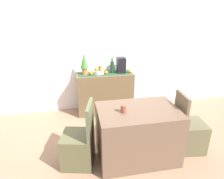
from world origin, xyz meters
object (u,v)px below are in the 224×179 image
at_px(potted_plant, 84,63).
at_px(coffee_cup, 123,109).
at_px(fruit_bowl, 99,72).
at_px(chair_near_window, 79,147).
at_px(sideboard_console, 105,93).
at_px(wine_bottle, 112,67).
at_px(coffee_maker, 121,65).
at_px(chair_by_corner, 188,133).
at_px(dining_table, 137,133).

xyz_separation_m(potted_plant, coffee_cup, (0.40, -1.47, -0.27)).
relative_size(fruit_bowl, chair_near_window, 0.25).
bearing_deg(sideboard_console, chair_near_window, -111.87).
distance_m(fruit_bowl, wine_bottle, 0.28).
distance_m(sideboard_console, fruit_bowl, 0.47).
height_order(coffee_maker, chair_by_corner, coffee_maker).
relative_size(coffee_maker, coffee_cup, 3.05).
xyz_separation_m(coffee_maker, chair_near_window, (-0.90, -1.44, -0.71)).
relative_size(wine_bottle, potted_plant, 0.73).
relative_size(sideboard_console, potted_plant, 2.63).
relative_size(dining_table, chair_near_window, 1.20).
bearing_deg(chair_by_corner, fruit_bowl, 128.72).
height_order(potted_plant, chair_near_window, potted_plant).
bearing_deg(chair_near_window, fruit_bowl, 72.48).
bearing_deg(potted_plant, coffee_maker, 0.00).
relative_size(potted_plant, chair_near_window, 0.47).
bearing_deg(coffee_cup, sideboard_console, 90.55).
height_order(sideboard_console, potted_plant, potted_plant).
relative_size(potted_plant, dining_table, 0.39).
xyz_separation_m(wine_bottle, coffee_maker, (0.18, 0.00, 0.03)).
bearing_deg(fruit_bowl, wine_bottle, 0.00).
bearing_deg(wine_bottle, coffee_maker, 0.00).
bearing_deg(chair_near_window, potted_plant, 82.50).
bearing_deg(dining_table, wine_bottle, 93.13).
bearing_deg(dining_table, chair_near_window, -179.75).
bearing_deg(coffee_cup, fruit_bowl, 95.35).
xyz_separation_m(sideboard_console, coffee_maker, (0.33, 0.00, 0.57)).
height_order(coffee_maker, coffee_cup, coffee_maker).
bearing_deg(coffee_cup, dining_table, 9.02).
bearing_deg(wine_bottle, fruit_bowl, 180.00).
bearing_deg(chair_by_corner, chair_near_window, -179.81).
bearing_deg(chair_by_corner, coffee_maker, 116.03).
distance_m(wine_bottle, dining_table, 1.55).
relative_size(coffee_maker, dining_table, 0.28).
bearing_deg(dining_table, potted_plant, 113.11).
distance_m(potted_plant, chair_near_window, 1.66).
bearing_deg(potted_plant, fruit_bowl, 0.00).
bearing_deg(chair_near_window, coffee_maker, 57.88).
height_order(coffee_cup, chair_near_window, chair_near_window).
xyz_separation_m(sideboard_console, coffee_cup, (0.01, -1.47, 0.38)).
xyz_separation_m(dining_table, chair_by_corner, (0.80, 0.00, -0.10)).
bearing_deg(potted_plant, chair_by_corner, -45.39).
xyz_separation_m(fruit_bowl, coffee_cup, (0.14, -1.47, -0.07)).
bearing_deg(chair_near_window, dining_table, 0.25).
bearing_deg(chair_near_window, sideboard_console, 68.13).
distance_m(fruit_bowl, coffee_cup, 1.48).
relative_size(wine_bottle, coffee_cup, 3.06).
height_order(fruit_bowl, dining_table, fruit_bowl).
relative_size(coffee_maker, chair_near_window, 0.34).
distance_m(potted_plant, dining_table, 1.71).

